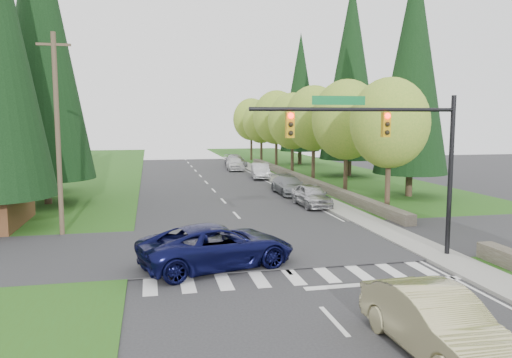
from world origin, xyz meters
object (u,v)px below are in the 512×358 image
object	(u,v)px
suv_navy	(217,246)
parked_car_c	(260,171)
parked_car_e	(236,161)
sedan_champagne	(437,323)
parked_car_a	(312,195)
parked_car_b	(289,185)
parked_car_d	(235,164)

from	to	relation	value
suv_navy	parked_car_c	size ratio (longest dim) A/B	1.34
parked_car_c	parked_car_e	distance (m)	12.78
sedan_champagne	parked_car_a	size ratio (longest dim) A/B	1.13
suv_navy	parked_car_b	world-z (taller)	suv_navy
suv_navy	parked_car_d	xyz separation A→B (m)	(7.08, 37.38, -0.09)
sedan_champagne	parked_car_d	xyz separation A→B (m)	(2.79, 45.87, -0.05)
parked_car_b	parked_car_c	size ratio (longest dim) A/B	1.06
parked_car_e	suv_navy	bearing A→B (deg)	-104.95
parked_car_c	parked_car_b	bearing A→B (deg)	-82.71
suv_navy	parked_car_a	world-z (taller)	suv_navy
sedan_champagne	parked_car_a	world-z (taller)	sedan_champagne
sedan_champagne	parked_car_d	world-z (taller)	sedan_champagne
parked_car_e	parked_car_b	bearing A→B (deg)	-93.74
suv_navy	parked_car_e	bearing A→B (deg)	-25.91
suv_navy	parked_car_b	xyz separation A→B (m)	(8.09, 18.18, -0.15)
parked_car_b	parked_car_e	xyz separation A→B (m)	(-0.20, 23.49, 0.02)
suv_navy	parked_car_a	distance (m)	14.92
sedan_champagne	parked_car_e	xyz separation A→B (m)	(3.60, 50.16, -0.10)
parked_car_e	parked_car_a	bearing A→B (deg)	-93.89
parked_car_a	parked_car_b	world-z (taller)	parked_car_a
parked_car_d	suv_navy	bearing A→B (deg)	-96.91
parked_car_d	parked_car_c	bearing A→B (deg)	-78.83
parked_car_b	parked_car_a	bearing A→B (deg)	-91.25
parked_car_b	parked_car_e	bearing A→B (deg)	89.50
parked_car_c	parked_car_e	size ratio (longest dim) A/B	0.92
sedan_champagne	parked_car_a	distance (m)	21.38
parked_car_d	parked_car_a	bearing A→B (deg)	-83.92
sedan_champagne	parked_car_c	world-z (taller)	sedan_champagne
parked_car_b	parked_car_e	size ratio (longest dim) A/B	0.98
sedan_champagne	parked_car_b	distance (m)	26.94
suv_navy	parked_car_c	bearing A→B (deg)	-30.99
parked_car_d	sedan_champagne	bearing A→B (deg)	-89.66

